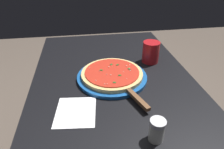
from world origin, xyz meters
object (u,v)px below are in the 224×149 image
(serving_plate, at_px, (112,77))
(napkin_folded_right, at_px, (76,112))
(parmesan_shaker, at_px, (157,130))
(pizza_server, at_px, (131,93))
(cup_tall_drink, at_px, (151,52))
(pizza, at_px, (112,74))

(serving_plate, xyz_separation_m, napkin_folded_right, (-0.19, 0.16, -0.01))
(parmesan_shaker, bearing_deg, pizza_server, 6.93)
(cup_tall_drink, relative_size, parmesan_shaker, 1.40)
(pizza_server, height_order, cup_tall_drink, cup_tall_drink)
(pizza_server, distance_m, cup_tall_drink, 0.31)
(serving_plate, xyz_separation_m, cup_tall_drink, (0.12, -0.21, 0.04))
(serving_plate, xyz_separation_m, pizza, (-0.00, -0.00, 0.02))
(serving_plate, distance_m, parmesan_shaker, 0.36)
(serving_plate, height_order, parmesan_shaker, parmesan_shaker)
(serving_plate, height_order, pizza_server, pizza_server)
(napkin_folded_right, height_order, parmesan_shaker, parmesan_shaker)
(pizza, distance_m, napkin_folded_right, 0.25)
(cup_tall_drink, distance_m, parmesan_shaker, 0.49)
(pizza_server, bearing_deg, serving_plate, 19.53)
(parmesan_shaker, bearing_deg, pizza, 12.32)
(cup_tall_drink, height_order, parmesan_shaker, cup_tall_drink)
(serving_plate, bearing_deg, cup_tall_drink, -59.45)
(pizza, distance_m, pizza_server, 0.15)
(pizza_server, bearing_deg, cup_tall_drink, -30.80)
(serving_plate, distance_m, cup_tall_drink, 0.25)
(serving_plate, bearing_deg, pizza, -92.64)
(cup_tall_drink, height_order, napkin_folded_right, cup_tall_drink)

